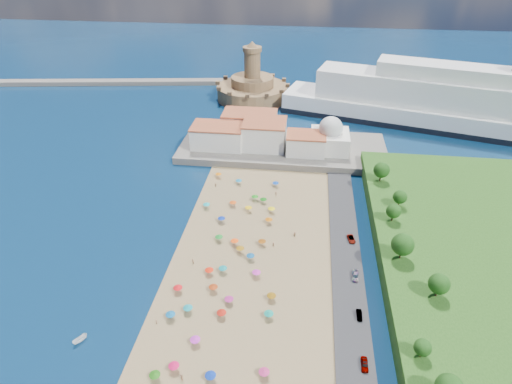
# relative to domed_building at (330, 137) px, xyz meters

# --- Properties ---
(ground) EXTENTS (700.00, 700.00, 0.00)m
(ground) POSITION_rel_domed_building_xyz_m (-30.00, -71.00, -8.97)
(ground) COLOR #071938
(ground) RESTS_ON ground
(terrace) EXTENTS (90.00, 36.00, 3.00)m
(terrace) POSITION_rel_domed_building_xyz_m (-20.00, 2.00, -7.47)
(terrace) COLOR #59544C
(terrace) RESTS_ON ground
(jetty) EXTENTS (18.00, 70.00, 2.40)m
(jetty) POSITION_rel_domed_building_xyz_m (-42.00, 37.00, -7.77)
(jetty) COLOR #59544C
(jetty) RESTS_ON ground
(breakwater) EXTENTS (199.03, 34.77, 2.60)m
(breakwater) POSITION_rel_domed_building_xyz_m (-140.00, 82.00, -7.67)
(breakwater) COLOR #59544C
(breakwater) RESTS_ON ground
(waterfront_buildings) EXTENTS (57.00, 29.00, 11.00)m
(waterfront_buildings) POSITION_rel_domed_building_xyz_m (-33.05, 2.64, -1.10)
(waterfront_buildings) COLOR silver
(waterfront_buildings) RESTS_ON terrace
(domed_building) EXTENTS (16.00, 16.00, 15.00)m
(domed_building) POSITION_rel_domed_building_xyz_m (0.00, 0.00, 0.00)
(domed_building) COLOR silver
(domed_building) RESTS_ON terrace
(fortress) EXTENTS (40.00, 40.00, 32.40)m
(fortress) POSITION_rel_domed_building_xyz_m (-42.00, 67.00, -2.29)
(fortress) COLOR olive
(fortress) RESTS_ON ground
(cruise_ship) EXTENTS (171.28, 68.61, 37.30)m
(cruise_ship) POSITION_rel_domed_building_xyz_m (61.41, 37.97, 2.08)
(cruise_ship) COLOR black
(cruise_ship) RESTS_ON ground
(beach_parasols) EXTENTS (30.15, 112.77, 2.20)m
(beach_parasols) POSITION_rel_domed_building_xyz_m (-30.38, -84.72, -6.83)
(beach_parasols) COLOR gray
(beach_parasols) RESTS_ON beach
(beachgoers) EXTENTS (33.68, 82.29, 1.89)m
(beachgoers) POSITION_rel_domed_building_xyz_m (-28.27, -60.63, -7.82)
(beachgoers) COLOR tan
(beachgoers) RESTS_ON beach
(parked_cars) EXTENTS (2.74, 50.16, 1.36)m
(parked_cars) POSITION_rel_domed_building_xyz_m (6.00, -80.49, -7.64)
(parked_cars) COLOR gray
(parked_cars) RESTS_ON promenade
(hillside_trees) EXTENTS (14.39, 106.87, 8.02)m
(hillside_trees) POSITION_rel_domed_building_xyz_m (19.09, -77.54, 1.21)
(hillside_trees) COLOR #382314
(hillside_trees) RESTS_ON hillside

